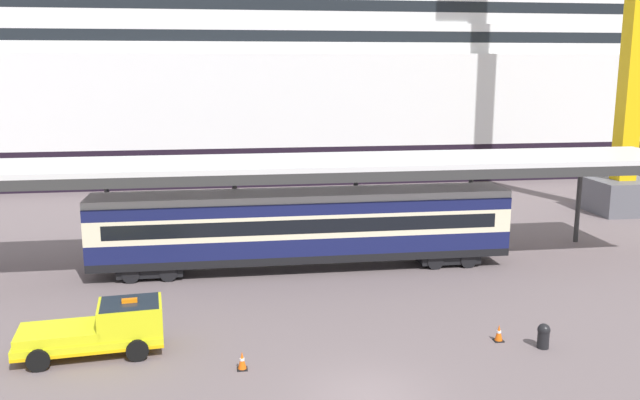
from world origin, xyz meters
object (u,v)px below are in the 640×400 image
at_px(traffic_cone_near, 499,333).
at_px(cruise_ship, 306,67).
at_px(train_carriage, 303,226).
at_px(traffic_cone_mid, 242,361).
at_px(quay_bollard, 544,335).
at_px(service_truck, 105,328).

bearing_deg(traffic_cone_near, cruise_ship, 91.74).
bearing_deg(train_carriage, traffic_cone_mid, -107.26).
height_order(traffic_cone_near, quay_bollard, quay_bollard).
bearing_deg(quay_bollard, traffic_cone_near, 148.55).
relative_size(cruise_ship, quay_bollard, 134.50).
distance_m(traffic_cone_near, traffic_cone_mid, 9.93).
bearing_deg(quay_bollard, service_truck, 173.06).
relative_size(cruise_ship, traffic_cone_mid, 194.66).
xyz_separation_m(train_carriage, quay_bollard, (7.72, -11.25, -1.79)).
distance_m(cruise_ship, train_carriage, 37.93).
bearing_deg(train_carriage, cruise_ship, 82.41).
height_order(service_truck, traffic_cone_mid, service_truck).
relative_size(cruise_ship, service_truck, 23.99).
relative_size(traffic_cone_mid, quay_bollard, 0.69).
distance_m(cruise_ship, traffic_cone_near, 48.22).
bearing_deg(service_truck, cruise_ship, 73.78).
height_order(traffic_cone_mid, quay_bollard, quay_bollard).
distance_m(service_truck, traffic_cone_mid, 5.43).
bearing_deg(service_truck, quay_bollard, -6.94).
xyz_separation_m(cruise_ship, traffic_cone_mid, (-8.45, -48.16, -10.01)).
relative_size(train_carriage, quay_bollard, 22.31).
bearing_deg(traffic_cone_mid, quay_bollard, 0.85).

